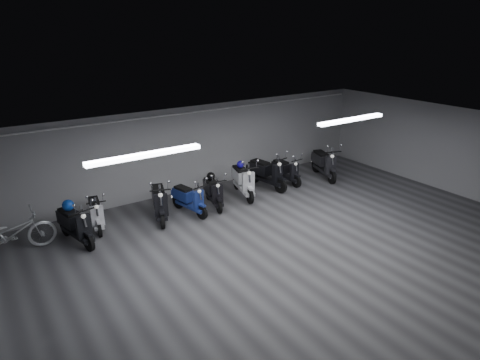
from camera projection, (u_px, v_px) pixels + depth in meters
floor at (287, 253)px, 10.04m from camera, size 14.00×10.00×0.01m
ceiling at (292, 141)px, 9.05m from camera, size 14.00×10.00×0.01m
back_wall at (190, 149)px, 13.44m from camera, size 14.00×0.01×2.80m
right_wall at (458, 152)px, 13.20m from camera, size 0.01×10.00×2.80m
fluor_strip_left at (145, 155)px, 8.29m from camera, size 2.40×0.18×0.08m
fluor_strip_right at (351, 120)px, 11.42m from camera, size 2.40×0.18×0.08m
conduit at (189, 113)px, 12.94m from camera, size 13.60×0.05×0.05m
scooter_0 at (75, 219)px, 10.27m from camera, size 1.00×1.86×1.32m
scooter_2 at (95, 208)px, 11.06m from camera, size 0.77×1.66×1.19m
scooter_3 at (159, 196)px, 11.57m from camera, size 1.16×1.94×1.37m
scooter_4 at (189, 194)px, 11.93m from camera, size 0.87×1.71×1.21m
scooter_5 at (213, 187)px, 12.43m from camera, size 0.91×1.72×1.22m
scooter_6 at (243, 175)px, 13.14m from camera, size 1.09×1.99×1.41m
scooter_7 at (267, 168)px, 13.81m from camera, size 0.94×1.99×1.42m
scooter_8 at (286, 167)px, 14.28m from camera, size 0.61×1.63×1.20m
scooter_9 at (325, 159)px, 14.75m from camera, size 1.20×2.01×1.42m
bicycle at (10, 230)px, 9.79m from camera, size 2.00×0.78×1.27m
helmet_0 at (211, 176)px, 12.53m from camera, size 0.26×0.26×0.26m
helmet_1 at (68, 205)px, 10.32m from camera, size 0.29×0.29×0.29m
helmet_2 at (241, 164)px, 13.27m from camera, size 0.24×0.24×0.24m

